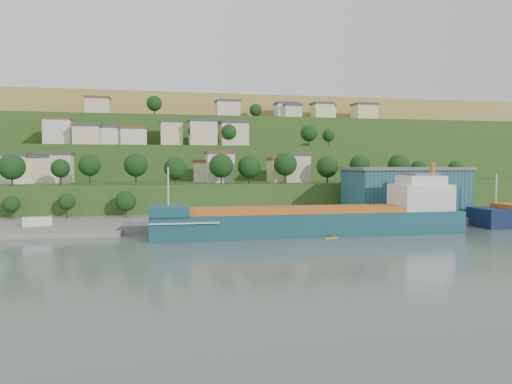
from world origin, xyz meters
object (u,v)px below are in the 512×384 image
object	(u,v)px
cargo_ship_near	(320,221)
warehouse	(404,190)
kayak_orange	(222,239)
caravan	(37,223)

from	to	relation	value
cargo_ship_near	warehouse	bearing A→B (deg)	32.92
cargo_ship_near	kayak_orange	distance (m)	23.28
warehouse	cargo_ship_near	bearing A→B (deg)	-145.62
caravan	kayak_orange	xyz separation A→B (m)	(38.70, -16.23, -2.39)
warehouse	caravan	bearing A→B (deg)	-172.98
cargo_ship_near	caravan	size ratio (longest dim) A/B	11.68
cargo_ship_near	warehouse	size ratio (longest dim) A/B	2.21
cargo_ship_near	caravan	world-z (taller)	cargo_ship_near
kayak_orange	caravan	bearing A→B (deg)	145.59
warehouse	kayak_orange	distance (m)	59.57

